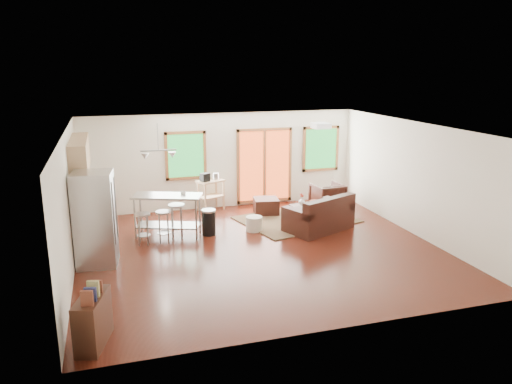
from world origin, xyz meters
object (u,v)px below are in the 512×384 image
object	(u,v)px
loveseat	(320,217)
armchair	(327,195)
kitchen_cart	(210,185)
island	(167,208)
refrigerator	(96,219)
rug	(296,219)
ottoman	(266,206)
coffee_table	(310,207)

from	to	relation	value
loveseat	armchair	world-z (taller)	loveseat
kitchen_cart	island	bearing A→B (deg)	-127.50
refrigerator	loveseat	bearing A→B (deg)	14.44
rug	armchair	xyz separation A→B (m)	(1.15, 0.67, 0.38)
ottoman	kitchen_cart	distance (m)	1.62
armchair	refrigerator	world-z (taller)	refrigerator
kitchen_cart	coffee_table	bearing A→B (deg)	-33.66
loveseat	ottoman	size ratio (longest dim) A/B	2.91
loveseat	coffee_table	size ratio (longest dim) A/B	1.78
rug	island	distance (m)	3.35
coffee_table	refrigerator	size ratio (longest dim) A/B	0.55
refrigerator	island	size ratio (longest dim) A/B	1.13
ottoman	kitchen_cart	xyz separation A→B (m)	(-1.35, 0.73, 0.51)
rug	coffee_table	bearing A→B (deg)	-6.40
rug	coffee_table	distance (m)	0.48
refrigerator	ottoman	bearing A→B (deg)	35.68
loveseat	kitchen_cart	size ratio (longest dim) A/B	1.73
ottoman	refrigerator	world-z (taller)	refrigerator
coffee_table	kitchen_cart	size ratio (longest dim) A/B	0.97
loveseat	armchair	size ratio (longest dim) A/B	2.29
rug	loveseat	xyz separation A→B (m)	(0.24, -0.91, 0.32)
ottoman	armchair	bearing A→B (deg)	-2.64
armchair	island	distance (m)	4.54
refrigerator	island	world-z (taller)	refrigerator
rug	refrigerator	bearing A→B (deg)	-161.83
island	kitchen_cart	xyz separation A→B (m)	(1.35, 1.76, 0.05)
armchair	kitchen_cart	size ratio (longest dim) A/B	0.76
ottoman	loveseat	bearing A→B (deg)	-64.00
coffee_table	kitchen_cart	distance (m)	2.77
ottoman	island	world-z (taller)	island
armchair	island	bearing A→B (deg)	6.72
rug	refrigerator	size ratio (longest dim) A/B	1.45
loveseat	island	distance (m)	3.58
loveseat	ottoman	xyz separation A→B (m)	(-0.81, 1.66, -0.13)
coffee_table	loveseat	bearing A→B (deg)	-97.88
rug	refrigerator	world-z (taller)	refrigerator
rug	island	world-z (taller)	island
rug	kitchen_cart	bearing A→B (deg)	142.45
loveseat	coffee_table	world-z (taller)	loveseat
coffee_table	refrigerator	world-z (taller)	refrigerator
armchair	ottoman	xyz separation A→B (m)	(-1.73, 0.08, -0.19)
coffee_table	rug	bearing A→B (deg)	173.60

